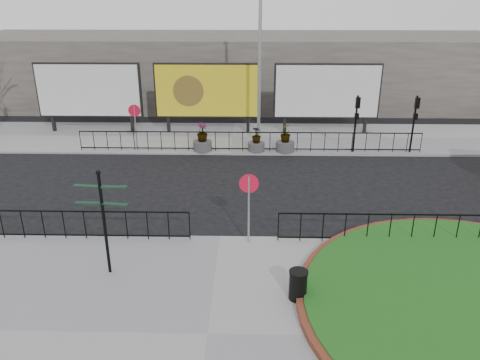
{
  "coord_description": "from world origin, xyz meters",
  "views": [
    {
      "loc": [
        1.01,
        -14.32,
        8.03
      ],
      "look_at": [
        0.66,
        2.13,
        1.37
      ],
      "focal_mm": 35.0,
      "sensor_mm": 36.0,
      "label": 1
    }
  ],
  "objects_px": {
    "lamp_post": "(260,57)",
    "planter_c": "(285,142)",
    "fingerpost_sign": "(103,213)",
    "planter_a": "(202,141)",
    "planter_b": "(256,142)",
    "billboard_mid": "(207,91)",
    "litter_bin": "(298,285)"
  },
  "relations": [
    {
      "from": "lamp_post",
      "to": "planter_c",
      "type": "xyz_separation_m",
      "value": [
        1.39,
        -1.6,
        -4.18
      ]
    },
    {
      "from": "planter_c",
      "to": "planter_a",
      "type": "bearing_deg",
      "value": 180.0
    },
    {
      "from": "planter_b",
      "to": "litter_bin",
      "type": "bearing_deg",
      "value": -85.56
    },
    {
      "from": "fingerpost_sign",
      "to": "planter_a",
      "type": "distance_m",
      "value": 11.9
    },
    {
      "from": "billboard_mid",
      "to": "planter_c",
      "type": "xyz_separation_m",
      "value": [
        4.39,
        -3.57,
        -1.96
      ]
    },
    {
      "from": "billboard_mid",
      "to": "planter_c",
      "type": "bearing_deg",
      "value": -39.1
    },
    {
      "from": "billboard_mid",
      "to": "planter_b",
      "type": "height_order",
      "value": "billboard_mid"
    },
    {
      "from": "fingerpost_sign",
      "to": "litter_bin",
      "type": "xyz_separation_m",
      "value": [
        5.57,
        -1.21,
        -1.55
      ]
    },
    {
      "from": "lamp_post",
      "to": "planter_c",
      "type": "relative_size",
      "value": 6.27
    },
    {
      "from": "billboard_mid",
      "to": "lamp_post",
      "type": "bearing_deg",
      "value": -33.25
    },
    {
      "from": "litter_bin",
      "to": "planter_b",
      "type": "distance_m",
      "value": 12.94
    },
    {
      "from": "billboard_mid",
      "to": "litter_bin",
      "type": "height_order",
      "value": "billboard_mid"
    },
    {
      "from": "litter_bin",
      "to": "planter_c",
      "type": "relative_size",
      "value": 0.59
    },
    {
      "from": "planter_a",
      "to": "planter_c",
      "type": "distance_m",
      "value": 4.39
    },
    {
      "from": "litter_bin",
      "to": "planter_b",
      "type": "xyz_separation_m",
      "value": [
        -1.0,
        12.9,
        0.03
      ]
    },
    {
      "from": "fingerpost_sign",
      "to": "planter_c",
      "type": "height_order",
      "value": "fingerpost_sign"
    },
    {
      "from": "billboard_mid",
      "to": "lamp_post",
      "type": "relative_size",
      "value": 0.67
    },
    {
      "from": "lamp_post",
      "to": "planter_b",
      "type": "distance_m",
      "value": 4.53
    },
    {
      "from": "fingerpost_sign",
      "to": "billboard_mid",
      "type": "bearing_deg",
      "value": 91.33
    },
    {
      "from": "lamp_post",
      "to": "planter_b",
      "type": "xyz_separation_m",
      "value": [
        -0.14,
        -1.6,
        -4.24
      ]
    },
    {
      "from": "planter_a",
      "to": "planter_b",
      "type": "distance_m",
      "value": 2.87
    },
    {
      "from": "planter_b",
      "to": "planter_a",
      "type": "bearing_deg",
      "value": 180.0
    },
    {
      "from": "fingerpost_sign",
      "to": "lamp_post",
      "type": "bearing_deg",
      "value": 78.19
    },
    {
      "from": "lamp_post",
      "to": "fingerpost_sign",
      "type": "bearing_deg",
      "value": -109.5
    },
    {
      "from": "planter_b",
      "to": "billboard_mid",
      "type": "bearing_deg",
      "value": 128.75
    },
    {
      "from": "billboard_mid",
      "to": "planter_c",
      "type": "relative_size",
      "value": 4.21
    },
    {
      "from": "billboard_mid",
      "to": "planter_a",
      "type": "relative_size",
      "value": 4.07
    },
    {
      "from": "litter_bin",
      "to": "lamp_post",
      "type": "bearing_deg",
      "value": 93.4
    },
    {
      "from": "litter_bin",
      "to": "planter_b",
      "type": "relative_size",
      "value": 0.66
    },
    {
      "from": "billboard_mid",
      "to": "lamp_post",
      "type": "height_order",
      "value": "lamp_post"
    },
    {
      "from": "lamp_post",
      "to": "fingerpost_sign",
      "type": "relative_size",
      "value": 2.8
    },
    {
      "from": "lamp_post",
      "to": "planter_c",
      "type": "distance_m",
      "value": 4.69
    }
  ]
}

